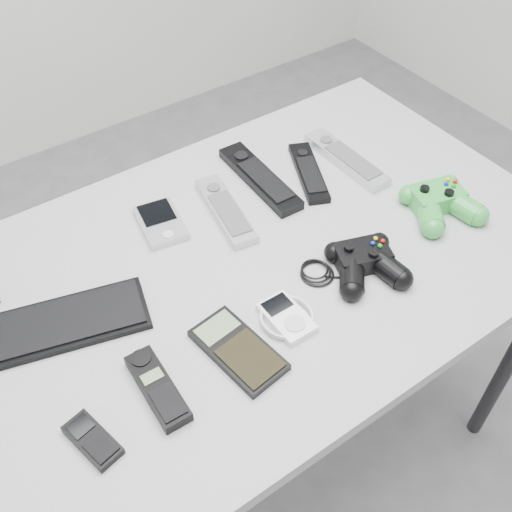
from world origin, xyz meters
TOP-DOWN VIEW (x-y plane):
  - floor at (0.00, 0.00)m, footprint 3.50×3.50m
  - desk at (-0.08, 0.08)m, footprint 1.17×0.75m
  - pda_keyboard at (-0.45, 0.13)m, footprint 0.29×0.18m
  - pda at (-0.20, 0.25)m, footprint 0.10×0.13m
  - remote_silver_a at (-0.08, 0.21)m, footprint 0.09×0.22m
  - remote_black_a at (0.04, 0.25)m, footprint 0.06×0.25m
  - remote_black_b at (0.14, 0.21)m, footprint 0.12×0.20m
  - remote_silver_b at (0.23, 0.20)m, footprint 0.06×0.23m
  - mobile_phone at (-0.51, -0.10)m, footprint 0.06×0.10m
  - cordless_handset at (-0.39, -0.08)m, footprint 0.05×0.15m
  - calculator at (-0.25, -0.09)m, footprint 0.10×0.17m
  - mp3_player at (-0.14, -0.08)m, footprint 0.09×0.10m
  - controller_black at (0.05, -0.07)m, footprint 0.27×0.22m
  - controller_green at (0.29, -0.03)m, footprint 0.18×0.19m

SIDE VIEW (x-z plane):
  - floor at x=0.00m, z-range 0.00..0.00m
  - desk at x=-0.08m, z-range 0.32..1.11m
  - mobile_phone at x=-0.51m, z-range 0.78..0.80m
  - calculator at x=-0.25m, z-range 0.78..0.80m
  - pda_keyboard at x=-0.45m, z-range 0.78..0.80m
  - mp3_player at x=-0.14m, z-range 0.78..0.80m
  - remote_black_b at x=0.14m, z-range 0.78..0.80m
  - pda at x=-0.20m, z-range 0.78..0.80m
  - cordless_handset at x=-0.39m, z-range 0.78..0.81m
  - remote_silver_a at x=-0.08m, z-range 0.78..0.81m
  - remote_silver_b at x=0.23m, z-range 0.78..0.81m
  - remote_black_a at x=0.04m, z-range 0.78..0.81m
  - controller_black at x=0.05m, z-range 0.78..0.83m
  - controller_green at x=0.29m, z-range 0.78..0.83m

